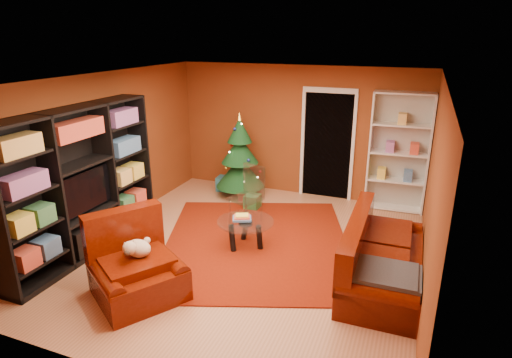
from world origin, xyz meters
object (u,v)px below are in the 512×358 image
at_px(gift_box_green, 252,202).
at_px(dog, 138,248).
at_px(white_bookshelf, 398,153).
at_px(armchair, 137,266).
at_px(sofa, 385,252).
at_px(coffee_table, 246,234).
at_px(rug, 256,243).
at_px(acrylic_chair, 246,199).
at_px(gift_box_teal, 224,184).
at_px(gift_box_red, 243,195).
at_px(media_unit, 80,183).
at_px(christmas_tree, 240,156).

bearing_deg(gift_box_green, dog, -95.50).
distance_m(white_bookshelf, armchair, 5.03).
relative_size(sofa, coffee_table, 2.39).
xyz_separation_m(white_bookshelf, coffee_table, (-2.02, -2.44, -0.87)).
bearing_deg(rug, coffee_table, -126.25).
bearing_deg(gift_box_green, sofa, -33.97).
relative_size(coffee_table, acrylic_chair, 0.94).
bearing_deg(coffee_table, gift_box_teal, 122.63).
distance_m(gift_box_red, acrylic_chair, 1.18).
bearing_deg(white_bookshelf, gift_box_red, -169.97).
relative_size(rug, gift_box_red, 16.44).
relative_size(gift_box_teal, armchair, 0.27).
height_order(media_unit, armchair, media_unit).
bearing_deg(gift_box_green, armchair, -95.13).
bearing_deg(rug, armchair, -115.23).
bearing_deg(rug, gift_box_red, 119.22).
bearing_deg(gift_box_teal, white_bookshelf, 4.25).
bearing_deg(white_bookshelf, media_unit, -143.22).
height_order(christmas_tree, gift_box_green, christmas_tree).
xyz_separation_m(gift_box_teal, gift_box_green, (0.92, -0.71, -0.01)).
relative_size(rug, gift_box_green, 12.27).
height_order(media_unit, coffee_table, media_unit).
bearing_deg(coffee_table, christmas_tree, 115.42).
distance_m(gift_box_green, armchair, 3.20).
distance_m(armchair, acrylic_chair, 2.54).
xyz_separation_m(media_unit, acrylic_chair, (1.87, 1.78, -0.63)).
bearing_deg(gift_box_red, acrylic_chair, -64.82).
bearing_deg(armchair, rug, 8.22).
bearing_deg(gift_box_red, christmas_tree, 127.27).
xyz_separation_m(dog, sofa, (2.86, 1.38, -0.19)).
bearing_deg(gift_box_teal, sofa, -34.96).
distance_m(gift_box_red, dog, 3.50).
xyz_separation_m(sofa, acrylic_chair, (-2.42, 1.06, 0.02)).
height_order(christmas_tree, dog, christmas_tree).
xyz_separation_m(media_unit, sofa, (4.29, 0.72, -0.65)).
distance_m(armchair, sofa, 3.19).
bearing_deg(gift_box_teal, coffee_table, -57.37).
bearing_deg(coffee_table, gift_box_green, 107.83).
bearing_deg(christmas_tree, sofa, -36.70).
xyz_separation_m(white_bookshelf, armchair, (-2.78, -4.14, -0.67)).
bearing_deg(gift_box_red, dog, -89.31).
relative_size(rug, media_unit, 1.16).
xyz_separation_m(gift_box_teal, dog, (0.63, -3.81, 0.49)).
bearing_deg(christmas_tree, rug, -59.88).
relative_size(christmas_tree, white_bookshelf, 0.77).
height_order(gift_box_teal, dog, dog).
height_order(rug, dog, dog).
bearing_deg(dog, gift_box_teal, 42.78).
bearing_deg(coffee_table, gift_box_red, 114.01).
relative_size(dog, sofa, 0.19).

